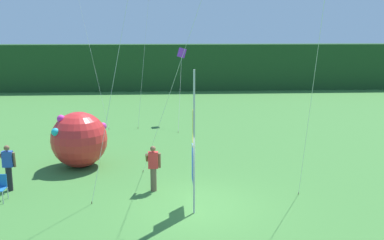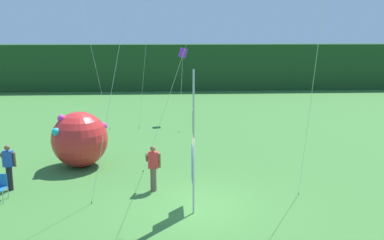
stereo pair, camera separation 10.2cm
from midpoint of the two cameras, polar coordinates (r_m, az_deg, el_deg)
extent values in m
plane|color=#3D7533|center=(15.07, 0.33, -10.97)|extent=(120.00, 120.00, 0.00)
cube|color=#1E421E|center=(42.84, -2.23, 6.78)|extent=(80.00, 2.40, 4.33)
cylinder|color=#B7B7BC|center=(13.80, 0.06, -3.05)|extent=(0.06, 0.06, 4.59)
cube|color=blue|center=(14.53, -0.07, -5.81)|extent=(0.02, 0.97, 1.22)
cube|color=yellow|center=(14.03, -0.03, -1.26)|extent=(0.02, 0.60, 1.22)
cube|color=white|center=(13.62, 0.02, 3.60)|extent=(0.02, 0.23, 1.22)
cylinder|color=black|center=(17.59, -22.52, -6.97)|extent=(0.22, 0.22, 0.90)
cube|color=#284CA8|center=(17.38, -22.71, -4.64)|extent=(0.36, 0.20, 0.59)
sphere|color=brown|center=(17.27, -22.82, -3.33)|extent=(0.20, 0.20, 0.20)
cylinder|color=brown|center=(17.49, -23.38, -4.37)|extent=(0.09, 0.48, 0.42)
cylinder|color=brown|center=(17.32, -21.97, -4.75)|extent=(0.09, 0.14, 0.56)
cylinder|color=brown|center=(16.32, -5.13, -7.60)|extent=(0.22, 0.22, 0.86)
cube|color=red|center=(16.10, -5.18, -5.13)|extent=(0.36, 0.20, 0.61)
sphere|color=brown|center=(15.98, -5.21, -3.68)|extent=(0.20, 0.20, 0.20)
cylinder|color=brown|center=(16.14, -6.00, -4.82)|extent=(0.09, 0.48, 0.42)
cylinder|color=brown|center=(16.10, -4.36, -5.19)|extent=(0.09, 0.14, 0.56)
sphere|color=red|center=(19.44, -14.40, -2.45)|extent=(2.37, 2.37, 2.37)
sphere|color=#DB33A8|center=(19.13, -16.58, 0.15)|extent=(0.33, 0.33, 0.33)
sphere|color=#23B2C6|center=(18.81, -17.25, -1.48)|extent=(0.33, 0.33, 0.33)
sphere|color=#DB33A8|center=(19.74, -11.49, -0.79)|extent=(0.33, 0.33, 0.33)
cylinder|color=#BCBCC1|center=(16.48, -23.23, -9.16)|extent=(0.03, 0.03, 0.42)
cylinder|color=#BCBCC1|center=(16.90, -22.68, -8.60)|extent=(0.03, 0.03, 0.42)
cube|color=#1E66B2|center=(16.83, -23.58, -7.09)|extent=(0.48, 0.03, 0.44)
cylinder|color=brown|center=(16.49, 13.31, -9.12)|extent=(0.03, 0.03, 0.08)
cylinder|color=silver|center=(13.72, 15.82, 10.16)|extent=(0.36, 3.53, 11.09)
cylinder|color=brown|center=(26.42, -7.04, -1.02)|extent=(0.03, 0.03, 0.08)
cylinder|color=silver|center=(26.61, -6.33, 7.63)|extent=(0.78, 1.57, 7.93)
cylinder|color=brown|center=(18.55, -6.44, -6.51)|extent=(0.03, 0.03, 0.08)
cylinder|color=silver|center=(16.43, -2.24, 5.77)|extent=(2.72, 2.54, 8.24)
cylinder|color=brown|center=(26.45, -10.70, -1.12)|extent=(0.03, 0.03, 0.08)
cylinder|color=silver|center=(27.30, -13.24, 9.81)|extent=(2.37, 2.65, 10.13)
cylinder|color=brown|center=(15.62, -12.91, -10.29)|extent=(0.03, 0.03, 0.08)
cylinder|color=silver|center=(14.96, -9.81, 7.36)|extent=(1.90, 1.11, 9.44)
cylinder|color=brown|center=(25.21, -1.90, -1.55)|extent=(0.03, 0.03, 0.08)
cylinder|color=silver|center=(26.50, -1.65, 3.75)|extent=(0.36, 3.40, 4.32)
cube|color=purple|center=(27.99, -1.43, 8.60)|extent=(0.60, 0.50, 0.66)
camera|label=1|loc=(0.05, -90.18, -0.04)|focal=41.63mm
camera|label=2|loc=(0.05, 89.82, 0.04)|focal=41.63mm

